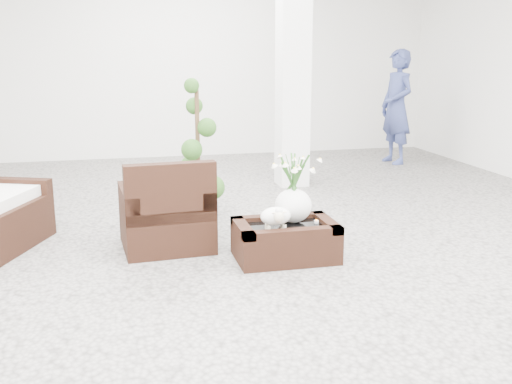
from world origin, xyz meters
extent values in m
plane|color=gray|center=(0.00, 0.00, 0.00)|extent=(11.00, 11.00, 0.00)
cube|color=white|center=(1.20, 2.80, 1.75)|extent=(0.40, 0.40, 3.50)
cube|color=black|center=(0.25, -0.19, 0.16)|extent=(0.90, 0.60, 0.31)
ellipsoid|color=white|center=(0.13, -0.29, 0.42)|extent=(0.28, 0.23, 0.21)
cylinder|color=white|center=(0.55, -0.17, 0.33)|extent=(0.04, 0.04, 0.03)
cube|color=black|center=(-0.77, 0.41, 0.44)|extent=(0.88, 0.85, 0.88)
imported|color=navy|center=(3.36, 4.01, 0.94)|extent=(0.55, 0.75, 1.87)
camera|label=1|loc=(-1.21, -5.24, 1.87)|focal=42.55mm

